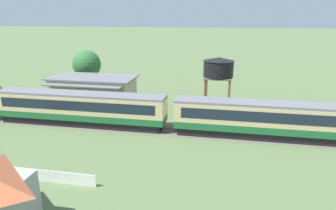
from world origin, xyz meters
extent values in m
cube|color=#1E6033|center=(-9.27, 0.43, 1.30)|extent=(21.38, 2.93, 0.80)
cube|color=#D1B784|center=(-9.27, 0.43, 2.75)|extent=(21.38, 2.93, 2.10)
cube|color=#192330|center=(-9.27, 0.43, 2.85)|extent=(19.67, 2.97, 1.17)
cube|color=slate|center=(-9.27, 0.43, 3.95)|extent=(21.38, 2.75, 0.30)
cube|color=black|center=(-9.27, 0.43, 0.46)|extent=(20.53, 2.52, 0.88)
cylinder|color=black|center=(-2.21, 1.14, 0.45)|extent=(0.90, 0.18, 0.90)
cylinder|color=black|center=(-16.33, -0.29, 0.45)|extent=(0.90, 0.18, 0.90)
cylinder|color=black|center=(-16.33, 1.14, 0.45)|extent=(0.90, 0.18, 0.90)
cube|color=#1E6033|center=(-31.89, 0.43, 1.30)|extent=(21.38, 2.93, 0.80)
cube|color=#D1B784|center=(-31.89, 0.43, 2.75)|extent=(21.38, 2.93, 2.10)
cube|color=#192330|center=(-31.89, 0.43, 2.85)|extent=(19.67, 2.97, 1.17)
cube|color=slate|center=(-31.89, 0.43, 3.95)|extent=(21.38, 2.75, 0.30)
cube|color=black|center=(-31.89, 0.43, 0.46)|extent=(20.53, 2.52, 0.88)
cylinder|color=black|center=(-24.83, -0.29, 0.45)|extent=(0.90, 0.18, 0.90)
cylinder|color=black|center=(-24.83, 1.14, 0.45)|extent=(0.90, 0.18, 0.90)
cylinder|color=black|center=(-38.94, -0.29, 0.45)|extent=(0.90, 0.18, 0.90)
cylinder|color=black|center=(-38.94, 1.14, 0.45)|extent=(0.90, 0.18, 0.90)
cube|color=#665B51|center=(-28.53, 0.43, 0.01)|extent=(147.71, 3.60, 0.01)
cube|color=#4C4238|center=(-28.53, -0.29, 0.02)|extent=(147.71, 0.12, 0.04)
cube|color=#4C4238|center=(-28.53, 1.14, 0.02)|extent=(147.71, 0.12, 0.04)
cube|color=#BCB293|center=(-34.90, 10.78, 1.87)|extent=(12.43, 6.00, 3.73)
cube|color=slate|center=(-34.90, 10.78, 3.83)|extent=(13.43, 6.48, 0.20)
cube|color=slate|center=(-34.90, 6.98, 3.33)|extent=(11.94, 1.60, 0.16)
cylinder|color=brown|center=(-34.90, 6.38, 1.63)|extent=(0.14, 0.14, 3.25)
cylinder|color=brown|center=(-13.82, 13.16, 2.19)|extent=(0.28, 0.28, 4.38)
cylinder|color=brown|center=(-17.26, 13.16, 2.19)|extent=(0.28, 0.28, 4.38)
cylinder|color=brown|center=(-13.82, 9.72, 2.19)|extent=(0.28, 0.28, 4.38)
cylinder|color=brown|center=(-17.26, 9.72, 2.19)|extent=(0.28, 0.28, 4.38)
cube|color=brown|center=(-15.54, 11.44, 4.46)|extent=(3.94, 3.94, 0.16)
cylinder|color=black|center=(-15.54, 11.44, 5.71)|extent=(4.33, 4.33, 2.34)
cone|color=black|center=(-15.54, 11.44, 7.13)|extent=(4.54, 4.54, 0.50)
cylinder|color=brown|center=(-39.40, 18.24, 1.52)|extent=(0.34, 0.34, 3.03)
sphere|color=#2D6633|center=(-39.40, 18.24, 4.56)|extent=(5.09, 5.09, 5.09)
camera|label=1|loc=(-14.52, -32.20, 13.24)|focal=32.00mm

